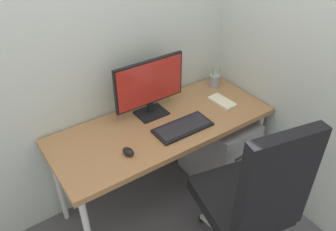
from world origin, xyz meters
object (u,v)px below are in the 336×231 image
keyboard (183,127)px  monitor (150,85)px  office_chair (252,198)px  pen_holder (214,80)px  mouse (128,152)px  filing_cabinet (217,147)px  notebook (222,102)px

keyboard → monitor: bearing=105.5°
office_chair → pen_holder: (0.51, 0.92, 0.16)m
mouse → pen_holder: bearing=5.9°
filing_cabinet → mouse: mouse is taller
monitor → mouse: size_ratio=6.12×
filing_cabinet → mouse: size_ratio=7.18×
keyboard → notebook: bearing=10.8°
pen_holder → office_chair: bearing=-119.0°
office_chair → keyboard: bearing=92.5°
office_chair → keyboard: size_ratio=2.99×
filing_cabinet → monitor: 0.83m
pen_holder → keyboard: bearing=-150.3°
office_chair → monitor: office_chair is taller
office_chair → notebook: bearing=60.8°
office_chair → monitor: bearing=96.5°
monitor → keyboard: 0.35m
office_chair → pen_holder: bearing=61.0°
notebook → pen_holder: bearing=58.1°
pen_holder → notebook: size_ratio=0.87×
filing_cabinet → keyboard: bearing=-168.7°
monitor → mouse: bearing=-139.6°
office_chair → monitor: size_ratio=2.28×
keyboard → notebook: size_ratio=1.93×
mouse → keyboard: bearing=-10.3°
keyboard → pen_holder: pen_holder is taller
mouse → notebook: (0.83, 0.10, -0.01)m
monitor → filing_cabinet: bearing=-20.6°
keyboard → pen_holder: 0.62m
filing_cabinet → mouse: bearing=-172.9°
keyboard → mouse: bearing=-177.3°
filing_cabinet → pen_holder: (0.12, 0.22, 0.47)m
office_chair → notebook: office_chair is taller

